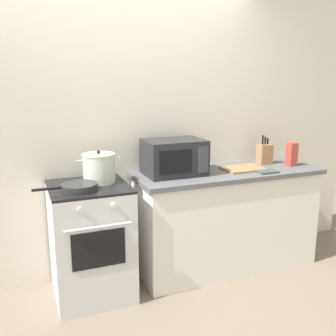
{
  "coord_description": "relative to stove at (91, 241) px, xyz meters",
  "views": [
    {
      "loc": [
        -0.84,
        -2.25,
        1.72
      ],
      "look_at": [
        0.31,
        0.6,
        1.0
      ],
      "focal_mm": 40.89,
      "sensor_mm": 36.0,
      "label": 1
    }
  ],
  "objects": [
    {
      "name": "ground_plane",
      "position": [
        0.35,
        -0.6,
        -0.46
      ],
      "size": [
        10.0,
        10.0,
        0.0
      ],
      "primitive_type": "plane",
      "color": "#7A6B5B"
    },
    {
      "name": "back_wall",
      "position": [
        0.65,
        0.37,
        0.79
      ],
      "size": [
        4.4,
        0.1,
        2.5
      ],
      "primitive_type": "cube",
      "color": "silver",
      "rests_on": "ground_plane"
    },
    {
      "name": "lower_cabinet_right",
      "position": [
        1.25,
        0.02,
        -0.02
      ],
      "size": [
        1.64,
        0.56,
        0.88
      ],
      "primitive_type": "cube",
      "color": "white",
      "rests_on": "ground_plane"
    },
    {
      "name": "countertop_right",
      "position": [
        1.25,
        0.02,
        0.44
      ],
      "size": [
        1.7,
        0.6,
        0.04
      ],
      "primitive_type": "cube",
      "color": "#59595E",
      "rests_on": "lower_cabinet_right"
    },
    {
      "name": "stove",
      "position": [
        0.0,
        0.0,
        0.0
      ],
      "size": [
        0.6,
        0.64,
        0.92
      ],
      "color": "silver",
      "rests_on": "ground_plane"
    },
    {
      "name": "stock_pot",
      "position": [
        0.1,
        0.06,
        0.58
      ],
      "size": [
        0.34,
        0.26,
        0.26
      ],
      "color": "silver",
      "rests_on": "stove"
    },
    {
      "name": "frying_pan",
      "position": [
        -0.09,
        -0.11,
        0.48
      ],
      "size": [
        0.46,
        0.26,
        0.05
      ],
      "color": "#28282B",
      "rests_on": "stove"
    },
    {
      "name": "microwave",
      "position": [
        0.75,
        0.08,
        0.61
      ],
      "size": [
        0.5,
        0.37,
        0.3
      ],
      "color": "#232326",
      "rests_on": "countertop_right"
    },
    {
      "name": "cutting_board",
      "position": [
        1.39,
        0.0,
        0.47
      ],
      "size": [
        0.36,
        0.26,
        0.02
      ],
      "primitive_type": "cube",
      "color": "#997047",
      "rests_on": "countertop_right"
    },
    {
      "name": "knife_block",
      "position": [
        1.72,
        0.14,
        0.56
      ],
      "size": [
        0.13,
        0.1,
        0.28
      ],
      "color": "#997047",
      "rests_on": "countertop_right"
    },
    {
      "name": "pasta_box",
      "position": [
        1.9,
        -0.03,
        0.57
      ],
      "size": [
        0.08,
        0.08,
        0.22
      ],
      "primitive_type": "cube",
      "color": "#B73D33",
      "rests_on": "countertop_right"
    },
    {
      "name": "oven_mitt",
      "position": [
        1.53,
        -0.16,
        0.47
      ],
      "size": [
        0.18,
        0.14,
        0.02
      ],
      "primitive_type": "cube",
      "color": "#384C42",
      "rests_on": "countertop_right"
    }
  ]
}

